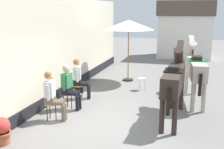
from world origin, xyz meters
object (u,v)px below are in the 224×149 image
Objects in this scene: spare_stool_white at (142,80)px; seated_visitor_far at (79,77)px; cafe_parasol at (129,25)px; saddled_horse_near at (174,79)px; satchel_bag at (80,90)px; seated_visitor_middle at (69,85)px; seated_visitor_near at (52,93)px; saddled_horse_far at (195,67)px; flower_planter_near at (2,130)px.

seated_visitor_far is at bearing -138.64° from spare_stool_white.
cafe_parasol is at bearing 70.39° from seated_visitor_far.
saddled_horse_near reaches higher than satchel_bag.
seated_visitor_middle is 4.96× the size of satchel_bag.
cafe_parasol is 5.61× the size of spare_stool_white.
seated_visitor_near is 3.02× the size of spare_stool_white.
saddled_horse_far is at bearing -37.82° from cafe_parasol.
saddled_horse_near is 4.69× the size of flower_planter_near.
seated_visitor_far is (-0.04, 2.05, 0.00)m from seated_visitor_near.
spare_stool_white is (1.82, 3.69, -0.38)m from seated_visitor_near.
seated_visitor_near is at bearing -142.53° from saddled_horse_far.
flower_planter_near is at bearing -102.40° from cafe_parasol.
saddled_horse_far reaches higher than seated_visitor_near.
saddled_horse_far is 1.16× the size of cafe_parasol.
seated_visitor_middle is 1.07m from seated_visitor_far.
seated_visitor_middle is 2.17× the size of flower_planter_near.
saddled_horse_near is 6.52× the size of spare_stool_white.
seated_visitor_near is at bearing -116.25° from spare_stool_white.
cafe_parasol is at bearing -128.27° from satchel_bag.
saddled_horse_near is 1.90m from saddled_horse_far.
cafe_parasol is 9.21× the size of satchel_bag.
cafe_parasol is (-2.18, 3.94, 1.20)m from saddled_horse_near.
saddled_horse_near is at bearing -62.71° from spare_stool_white.
saddled_horse_near reaches higher than seated_visitor_far.
seated_visitor_near is 4.13m from spare_stool_white.
seated_visitor_near is 3.37m from saddled_horse_near.
seated_visitor_far is at bearing -109.61° from cafe_parasol.
flower_planter_near is at bearing -143.70° from saddled_horse_near.
seated_visitor_far is at bearing 83.65° from flower_planter_near.
spare_stool_white is at bearing 117.29° from saddled_horse_near.
saddled_horse_far is at bearing 37.47° from seated_visitor_near.
seated_visitor_near is at bearing -161.92° from saddled_horse_near.
seated_visitor_far is 0.47× the size of saddled_horse_far.
saddled_horse_far is at bearing 47.03° from flower_planter_near.
cafe_parasol is at bearing 77.60° from flower_planter_near.
flower_planter_near is 4.37m from satchel_bag.
seated_visitor_middle is 1.00× the size of seated_visitor_far.
spare_stool_white is (-1.91, 0.83, -0.76)m from saddled_horse_far.
seated_visitor_near and seated_visitor_middle have the same top height.
seated_visitor_near is 0.47× the size of saddled_horse_far.
seated_visitor_far reaches higher than flower_planter_near.
satchel_bag is at bearing 88.35° from flower_planter_near.
cafe_parasol is (0.95, 4.00, 1.59)m from seated_visitor_middle.
seated_visitor_middle is 0.47× the size of saddled_horse_far.
seated_visitor_middle is 1.91m from satchel_bag.
seated_visitor_middle reaches higher than satchel_bag.
seated_visitor_middle is 0.54× the size of cafe_parasol.
satchel_bag is (-0.38, 1.75, -0.68)m from seated_visitor_middle.
satchel_bag is (-3.51, 1.69, -1.06)m from saddled_horse_near.
satchel_bag is (-2.14, -0.96, -0.30)m from spare_stool_white.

